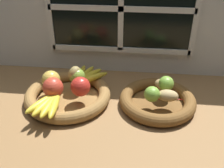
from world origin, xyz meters
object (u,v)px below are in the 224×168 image
(fruit_bowl_right, at_px, (157,101))
(lime_far, at_px, (166,84))
(apple_red_front, at_px, (53,87))
(apple_green_back, at_px, (77,76))
(apple_golden_left, at_px, (51,80))
(banana_bunch_front, at_px, (49,103))
(apple_red_right, at_px, (80,87))
(potato_small, at_px, (168,96))
(chili_pepper, at_px, (165,98))
(lime_near, at_px, (152,94))
(banana_bunch_back, at_px, (87,76))
(fruit_bowl_left, at_px, (68,95))
(pear_brown, at_px, (75,75))
(potato_back, at_px, (163,84))

(fruit_bowl_right, xyz_separation_m, lime_far, (0.03, 0.04, 0.06))
(apple_red_front, bearing_deg, fruit_bowl_right, 6.74)
(fruit_bowl_right, height_order, apple_green_back, apple_green_back)
(apple_golden_left, height_order, apple_green_back, apple_golden_left)
(apple_red_front, xyz_separation_m, banana_bunch_front, (0.00, -0.07, -0.02))
(apple_green_back, height_order, apple_red_right, apple_red_right)
(potato_small, xyz_separation_m, chili_pepper, (-0.01, -0.00, -0.01))
(apple_red_front, height_order, lime_near, apple_red_front)
(apple_green_back, height_order, banana_bunch_back, apple_green_back)
(lime_far, bearing_deg, potato_small, -88.51)
(fruit_bowl_left, relative_size, chili_pepper, 2.41)
(apple_golden_left, bearing_deg, banana_bunch_back, 34.65)
(banana_bunch_back, distance_m, lime_near, 0.31)
(apple_red_right, bearing_deg, lime_far, 11.74)
(apple_red_front, distance_m, pear_brown, 0.12)
(apple_green_back, distance_m, banana_bunch_back, 0.06)
(potato_small, bearing_deg, lime_near, -173.33)
(fruit_bowl_right, height_order, banana_bunch_back, banana_bunch_back)
(lime_near, relative_size, lime_far, 0.97)
(apple_green_back, bearing_deg, potato_small, -13.56)
(pear_brown, height_order, lime_near, pear_brown)
(apple_red_front, xyz_separation_m, apple_red_right, (0.10, 0.02, -0.00))
(apple_golden_left, xyz_separation_m, lime_far, (0.46, 0.03, -0.01))
(pear_brown, height_order, potato_small, pear_brown)
(apple_golden_left, xyz_separation_m, apple_red_front, (0.03, -0.06, 0.00))
(apple_golden_left, bearing_deg, potato_small, -5.54)
(banana_bunch_back, bearing_deg, fruit_bowl_left, -121.22)
(potato_back, height_order, lime_near, lime_near)
(lime_far, height_order, chili_pepper, lime_far)
(banana_bunch_front, relative_size, potato_small, 2.18)
(fruit_bowl_left, height_order, apple_golden_left, apple_golden_left)
(potato_back, bearing_deg, lime_far, -27.26)
(fruit_bowl_left, relative_size, potato_small, 4.42)
(apple_red_right, height_order, potato_back, apple_red_right)
(potato_back, xyz_separation_m, chili_pepper, (0.00, -0.08, -0.01))
(lime_near, bearing_deg, fruit_bowl_left, 173.23)
(apple_red_front, xyz_separation_m, lime_near, (0.38, 0.01, -0.01))
(fruit_bowl_left, distance_m, pear_brown, 0.09)
(lime_near, bearing_deg, fruit_bowl_right, 56.31)
(pear_brown, distance_m, chili_pepper, 0.38)
(banana_bunch_back, distance_m, lime_far, 0.34)
(apple_green_back, height_order, banana_bunch_front, apple_green_back)
(apple_red_front, bearing_deg, apple_golden_left, 113.88)
(fruit_bowl_right, bearing_deg, banana_bunch_back, 161.64)
(lime_far, bearing_deg, chili_pepper, -95.14)
(apple_red_front, relative_size, lime_far, 1.29)
(fruit_bowl_right, relative_size, potato_small, 3.82)
(banana_bunch_back, height_order, lime_near, lime_near)
(apple_green_back, xyz_separation_m, chili_pepper, (0.36, -0.09, -0.02))
(banana_bunch_back, xyz_separation_m, lime_near, (0.27, -0.14, 0.02))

